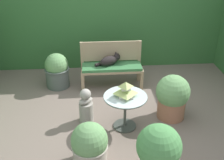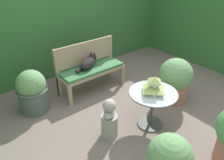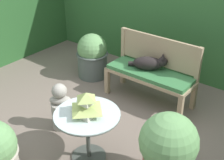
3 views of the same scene
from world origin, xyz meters
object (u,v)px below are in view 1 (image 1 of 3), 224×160
Objects in this scene: potted_plant_table_near at (158,152)px; patio_table at (125,103)px; potted_plant_patio_mid at (57,71)px; potted_plant_table_far at (172,96)px; cat at (110,60)px; garden_bust at (86,107)px; pagoda_birdhouse at (126,90)px; potted_plant_path_edge at (90,145)px; garden_bench at (112,69)px.

patio_table is at bearing 104.37° from potted_plant_table_near.
potted_plant_table_far is at bearing -31.33° from potted_plant_patio_mid.
cat is 0.87× the size of garden_bust.
potted_plant_table_near is 1.40m from potted_plant_table_far.
cat is 1.80× the size of pagoda_birdhouse.
patio_table is at bearing 0.00° from pagoda_birdhouse.
pagoda_birdhouse reaches higher than patio_table.
potted_plant_table_near reaches higher than potted_plant_patio_mid.
garden_bust is 1.36m from potted_plant_patio_mid.
potted_plant_patio_mid is at bearing 106.06° from potted_plant_path_edge.
pagoda_birdhouse is 0.38× the size of potted_plant_table_far.
cat is at bearing 128.73° from potted_plant_table_far.
garden_bust is (-0.47, -1.20, -0.28)m from cat.
garden_bust is at bearing 161.85° from pagoda_birdhouse.
potted_plant_table_near reaches higher than potted_plant_table_far.
pagoda_birdhouse is at bearing 104.37° from potted_plant_table_near.
potted_plant_path_edge is (-0.84, 0.33, -0.12)m from potted_plant_table_near.
pagoda_birdhouse is 1.01m from potted_plant_path_edge.
garden_bench is at bearing 94.52° from patio_table.
potted_plant_table_far is at bearing -37.88° from garden_bust.
garden_bust is at bearing -113.53° from garden_bench.
potted_plant_patio_mid is 0.92× the size of potted_plant_table_far.
potted_plant_path_edge is at bearing -130.17° from cat.
cat is 0.66× the size of potted_plant_table_near.
garden_bench is 2.16m from potted_plant_path_edge.
potted_plant_table_near is at bearing -109.63° from cat.
pagoda_birdhouse is at bearing -113.39° from cat.
patio_table is at bearing -113.39° from cat.
garden_bust is 0.85× the size of potted_plant_patio_mid.
potted_plant_patio_mid is at bearing 129.70° from pagoda_birdhouse.
garden_bench is at bearing -77.57° from cat.
pagoda_birdhouse is (0.11, -1.36, 0.29)m from garden_bench.
potted_plant_path_edge is at bearing -126.57° from pagoda_birdhouse.
garden_bust is 0.96× the size of potted_plant_path_edge.
cat is at bearing 99.62° from potted_plant_table_near.
potted_plant_table_far reaches higher than cat.
garden_bench is 1.08m from potted_plant_patio_mid.
potted_plant_path_edge is at bearing -102.06° from garden_bench.
pagoda_birdhouse reaches higher than potted_plant_table_far.
garden_bust is (-0.61, 0.20, -0.18)m from patio_table.
potted_plant_table_far is (0.80, 0.22, -0.05)m from patio_table.
potted_plant_table_far is (1.42, 0.02, 0.12)m from garden_bust.
cat reaches higher than garden_bust.
potted_plant_table_near is (0.42, -2.48, -0.13)m from cat.
garden_bust is 0.78× the size of potted_plant_table_far.
potted_plant_patio_mid is at bearing 149.06° from cat.
cat is at bearing 30.10° from garden_bust.
potted_plant_patio_mid reaches higher than cat.
potted_plant_table_near is at bearing -75.63° from pagoda_birdhouse.
potted_plant_patio_mid is at bearing 76.51° from garden_bust.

